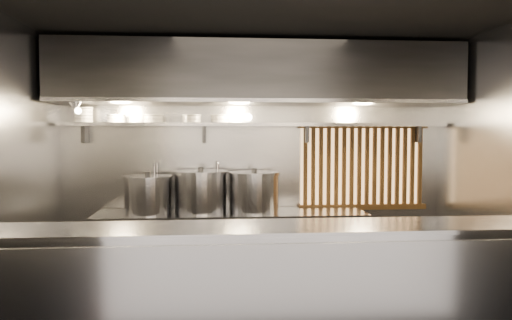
{
  "coord_description": "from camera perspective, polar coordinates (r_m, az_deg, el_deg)",
  "views": [
    {
      "loc": [
        -0.49,
        -4.42,
        1.78
      ],
      "look_at": [
        -0.07,
        0.55,
        1.51
      ],
      "focal_mm": 35.0,
      "sensor_mm": 36.0,
      "label": 1
    }
  ],
  "objects": [
    {
      "name": "stock_pot_right",
      "position": [
        5.62,
        -6.34,
        -3.56
      ],
      "size": [
        0.68,
        0.68,
        0.5
      ],
      "rotation": [
        0.0,
        0.0,
        -0.13
      ],
      "color": "gray",
      "rests_on": "cooking_bench"
    },
    {
      "name": "bowl_stack_3",
      "position": [
        5.75,
        -7.37,
        4.71
      ],
      "size": [
        0.22,
        0.22,
        0.09
      ],
      "color": "white",
      "rests_on": "bowl_shelf"
    },
    {
      "name": "serving_counter",
      "position": [
        3.7,
        3.14,
        -16.11
      ],
      "size": [
        4.5,
        0.56,
        1.13
      ],
      "color": "gray",
      "rests_on": "floor"
    },
    {
      "name": "bowl_stack_2",
      "position": [
        5.78,
        -11.61,
        4.67
      ],
      "size": [
        0.23,
        0.23,
        0.09
      ],
      "color": "white",
      "rests_on": "bowl_shelf"
    },
    {
      "name": "heat_lamp",
      "position": [
        5.46,
        -19.9,
        5.9
      ],
      "size": [
        0.25,
        0.35,
        0.2
      ],
      "color": "gray",
      "rests_on": "exhaust_hood"
    },
    {
      "name": "wall_back",
      "position": [
        5.95,
        -0.12,
        -0.59
      ],
      "size": [
        4.5,
        0.0,
        4.5
      ],
      "primitive_type": "plane",
      "rotation": [
        1.57,
        0.0,
        0.0
      ],
      "color": "gray",
      "rests_on": "floor"
    },
    {
      "name": "pendant_bulb",
      "position": [
        5.63,
        -0.89,
        4.92
      ],
      "size": [
        0.09,
        0.09,
        0.19
      ],
      "color": "#2D2D30",
      "rests_on": "exhaust_hood"
    },
    {
      "name": "ceiling",
      "position": [
        4.56,
        1.49,
        15.99
      ],
      "size": [
        4.5,
        4.5,
        0.0
      ],
      "primitive_type": "plane",
      "rotation": [
        3.14,
        0.0,
        0.0
      ],
      "color": "black",
      "rests_on": "wall_back"
    },
    {
      "name": "bowl_stack_1",
      "position": [
        5.84,
        -15.68,
        4.6
      ],
      "size": [
        0.21,
        0.21,
        0.09
      ],
      "color": "white",
      "rests_on": "bowl_shelf"
    },
    {
      "name": "wall_right",
      "position": [
        5.21,
        26.88,
        -1.45
      ],
      "size": [
        0.0,
        3.0,
        3.0
      ],
      "primitive_type": "plane",
      "rotation": [
        1.57,
        0.0,
        -1.57
      ],
      "color": "gray",
      "rests_on": "floor"
    },
    {
      "name": "bowl_stack_4",
      "position": [
        5.74,
        -4.14,
        4.73
      ],
      "size": [
        0.22,
        0.22,
        0.09
      ],
      "color": "white",
      "rests_on": "bowl_shelf"
    },
    {
      "name": "bowl_shelf",
      "position": [
        5.76,
        0.03,
        4.07
      ],
      "size": [
        4.4,
        0.34,
        0.04
      ],
      "primitive_type": "cube",
      "color": "gray",
      "rests_on": "wall_back"
    },
    {
      "name": "bowl_stack_0",
      "position": [
        5.92,
        -19.11,
        4.89
      ],
      "size": [
        0.21,
        0.21,
        0.17
      ],
      "color": "white",
      "rests_on": "bowl_shelf"
    },
    {
      "name": "stock_pot_left",
      "position": [
        5.59,
        -12.27,
        -3.87
      ],
      "size": [
        0.68,
        0.68,
        0.46
      ],
      "rotation": [
        0.0,
        0.0,
        -0.34
      ],
      "color": "gray",
      "rests_on": "cooking_bench"
    },
    {
      "name": "stock_pot_mid",
      "position": [
        5.61,
        -0.21,
        -3.63
      ],
      "size": [
        0.76,
        0.76,
        0.49
      ],
      "rotation": [
        0.0,
        0.0,
        0.42
      ],
      "color": "gray",
      "rests_on": "cooking_bench"
    },
    {
      "name": "wood_screen",
      "position": [
        6.15,
        12.08,
        -0.72
      ],
      "size": [
        1.56,
        0.09,
        1.04
      ],
      "color": "#EAB069",
      "rests_on": "wall_back"
    },
    {
      "name": "faucet_left",
      "position": [
        5.84,
        -11.33,
        -1.63
      ],
      "size": [
        0.04,
        0.3,
        0.5
      ],
      "color": "silver",
      "rests_on": "wall_back"
    },
    {
      "name": "exhaust_hood",
      "position": [
        5.58,
        0.22,
        9.71
      ],
      "size": [
        4.4,
        0.81,
        0.65
      ],
      "color": "#2D2D30",
      "rests_on": "ceiling"
    },
    {
      "name": "faucet_right",
      "position": [
        5.8,
        -4.44,
        -1.61
      ],
      "size": [
        0.04,
        0.3,
        0.5
      ],
      "color": "silver",
      "rests_on": "wall_back"
    },
    {
      "name": "wall_left",
      "position": [
        4.77,
        -26.5,
        -1.83
      ],
      "size": [
        0.0,
        3.0,
        3.0
      ],
      "primitive_type": "plane",
      "rotation": [
        1.57,
        0.0,
        1.57
      ],
      "color": "gray",
      "rests_on": "floor"
    },
    {
      "name": "cooking_bench",
      "position": [
        5.71,
        -2.86,
        -10.4
      ],
      "size": [
        3.0,
        0.7,
        0.9
      ],
      "primitive_type": "cube",
      "color": "gray",
      "rests_on": "floor"
    }
  ]
}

